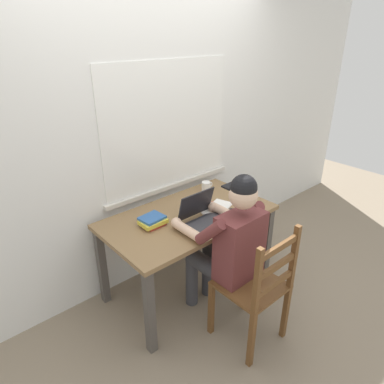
# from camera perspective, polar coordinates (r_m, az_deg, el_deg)

# --- Properties ---
(ground_plane) EXTENTS (8.00, 8.00, 0.00)m
(ground_plane) POSITION_cam_1_polar(r_m,az_deg,el_deg) (3.21, -0.54, -15.27)
(ground_plane) COLOR gray
(back_wall) EXTENTS (6.00, 0.08, 2.60)m
(back_wall) POSITION_cam_1_polar(r_m,az_deg,el_deg) (2.92, -6.62, 9.42)
(back_wall) COLOR silver
(back_wall) RESTS_ON ground
(desk) EXTENTS (1.37, 0.77, 0.73)m
(desk) POSITION_cam_1_polar(r_m,az_deg,el_deg) (2.84, -0.59, -5.43)
(desk) COLOR olive
(desk) RESTS_ON ground
(seated_person) EXTENTS (0.50, 0.60, 1.26)m
(seated_person) POSITION_cam_1_polar(r_m,az_deg,el_deg) (2.52, 5.98, -8.38)
(seated_person) COLOR brown
(seated_person) RESTS_ON ground
(wooden_chair) EXTENTS (0.42, 0.42, 0.95)m
(wooden_chair) POSITION_cam_1_polar(r_m,az_deg,el_deg) (2.52, 10.58, -15.24)
(wooden_chair) COLOR brown
(wooden_chair) RESTS_ON ground
(laptop) EXTENTS (0.33, 0.29, 0.23)m
(laptop) POSITION_cam_1_polar(r_m,az_deg,el_deg) (2.66, 1.91, -3.94)
(laptop) COLOR #232328
(laptop) RESTS_ON desk
(computer_mouse) EXTENTS (0.06, 0.10, 0.03)m
(computer_mouse) POSITION_cam_1_polar(r_m,az_deg,el_deg) (2.83, 6.77, -3.15)
(computer_mouse) COLOR black
(computer_mouse) RESTS_ON desk
(coffee_mug_white) EXTENTS (0.12, 0.08, 0.09)m
(coffee_mug_white) POSITION_cam_1_polar(r_m,az_deg,el_deg) (3.18, 2.37, 0.93)
(coffee_mug_white) COLOR white
(coffee_mug_white) RESTS_ON desk
(coffee_mug_dark) EXTENTS (0.11, 0.07, 0.10)m
(coffee_mug_dark) POSITION_cam_1_polar(r_m,az_deg,el_deg) (2.88, 1.02, -1.66)
(coffee_mug_dark) COLOR #38281E
(coffee_mug_dark) RESTS_ON desk
(book_stack_main) EXTENTS (0.20, 0.17, 0.07)m
(book_stack_main) POSITION_cam_1_polar(r_m,az_deg,el_deg) (2.64, -6.43, -4.78)
(book_stack_main) COLOR #BC332D
(book_stack_main) RESTS_ON desk
(paper_pile_near_laptop) EXTENTS (0.27, 0.22, 0.01)m
(paper_pile_near_laptop) POSITION_cam_1_polar(r_m,az_deg,el_deg) (2.92, 4.52, -2.36)
(paper_pile_near_laptop) COLOR white
(paper_pile_near_laptop) RESTS_ON desk
(paper_pile_back_corner) EXTENTS (0.25, 0.24, 0.02)m
(paper_pile_back_corner) POSITION_cam_1_polar(r_m,az_deg,el_deg) (2.87, 3.07, -2.68)
(paper_pile_back_corner) COLOR white
(paper_pile_back_corner) RESTS_ON desk
(landscape_photo_print) EXTENTS (0.14, 0.10, 0.00)m
(landscape_photo_print) POSITION_cam_1_polar(r_m,az_deg,el_deg) (2.98, 4.09, -1.82)
(landscape_photo_print) COLOR #C63D33
(landscape_photo_print) RESTS_ON desk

